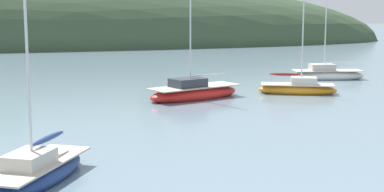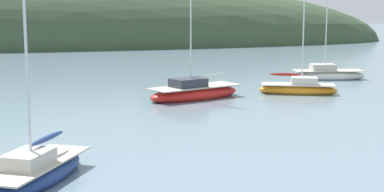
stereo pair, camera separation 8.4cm
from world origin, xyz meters
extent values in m
ellipsoid|color=red|center=(1.67, 26.50, 0.29)|extent=(6.84, 4.61, 1.04)
cube|color=beige|center=(1.67, 26.50, 0.75)|extent=(6.30, 4.24, 0.06)
cube|color=#333842|center=(1.19, 26.29, 1.04)|extent=(2.48, 2.14, 0.56)
cylinder|color=silver|center=(1.37, 26.37, 4.18)|extent=(0.09, 0.09, 6.85)
cylinder|color=silver|center=(2.62, 26.91, 1.44)|extent=(2.53, 1.15, 0.07)
ellipsoid|color=navy|center=(-7.24, 10.99, 0.23)|extent=(3.95, 5.42, 0.83)
cube|color=beige|center=(-7.24, 10.99, 0.60)|extent=(3.64, 4.99, 0.06)
cube|color=beige|center=(-7.43, 10.63, 0.85)|extent=(1.78, 2.00, 0.49)
cylinder|color=silver|center=(-7.36, 10.76, 3.35)|extent=(0.09, 0.09, 5.51)
cylinder|color=silver|center=(-6.86, 11.73, 1.21)|extent=(1.06, 1.97, 0.07)
ellipsoid|color=#2D4784|center=(-6.86, 11.73, 1.26)|extent=(1.14, 1.95, 0.20)
ellipsoid|color=orange|center=(8.84, 27.06, 0.23)|extent=(5.49, 3.52, 0.83)
cube|color=beige|center=(8.84, 27.06, 0.60)|extent=(5.05, 3.24, 0.06)
cube|color=silver|center=(9.23, 26.91, 0.85)|extent=(1.97, 1.67, 0.49)
cylinder|color=silver|center=(9.08, 26.97, 3.42)|extent=(0.09, 0.09, 5.64)
cylinder|color=silver|center=(8.06, 27.36, 1.22)|extent=(2.07, 0.85, 0.07)
ellipsoid|color=maroon|center=(8.06, 27.36, 1.27)|extent=(2.03, 0.94, 0.20)
ellipsoid|color=white|center=(14.38, 33.76, 0.26)|extent=(6.19, 2.98, 0.95)
cube|color=beige|center=(14.38, 33.76, 0.69)|extent=(5.69, 2.74, 0.06)
cube|color=beige|center=(13.92, 33.84, 0.95)|extent=(2.09, 1.61, 0.53)
cylinder|color=silver|center=(14.09, 33.81, 3.68)|extent=(0.09, 0.09, 5.98)
cylinder|color=silver|center=(15.32, 33.61, 1.34)|extent=(2.47, 0.48, 0.07)
camera|label=1|loc=(-6.25, -7.06, 5.51)|focal=52.00mm
camera|label=2|loc=(-6.17, -7.08, 5.51)|focal=52.00mm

